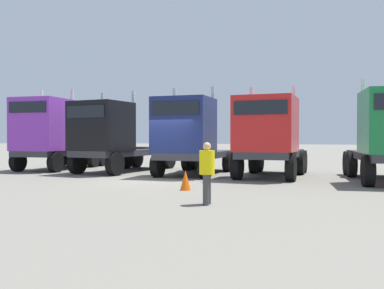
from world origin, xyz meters
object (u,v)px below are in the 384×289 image
object	(u,v)px
semi_truck_navy	(190,137)
traffic_cone_near	(185,180)
semi_truck_red	(269,135)
semi_truck_purple	(49,134)
visitor_in_hivis	(207,169)
semi_truck_black	(111,137)

from	to	relation	value
semi_truck_navy	traffic_cone_near	xyz separation A→B (m)	(2.01, -4.97, -1.46)
semi_truck_navy	semi_truck_red	bearing A→B (deg)	90.77
semi_truck_navy	semi_truck_red	distance (m)	3.58
semi_truck_purple	visitor_in_hivis	xyz separation A→B (m)	(11.97, -7.50, -1.02)
semi_truck_red	traffic_cone_near	world-z (taller)	semi_truck_red
semi_truck_navy	traffic_cone_near	world-z (taller)	semi_truck_navy
semi_truck_purple	visitor_in_hivis	distance (m)	14.16
semi_truck_purple	semi_truck_navy	bearing A→B (deg)	81.83
semi_truck_red	visitor_in_hivis	xyz separation A→B (m)	(0.19, -7.83, -0.92)
semi_truck_navy	semi_truck_red	xyz separation A→B (m)	(3.57, 0.33, 0.06)
semi_truck_black	traffic_cone_near	bearing A→B (deg)	54.04
semi_truck_black	semi_truck_navy	distance (m)	4.20
visitor_in_hivis	traffic_cone_near	xyz separation A→B (m)	(-1.74, 2.52, -0.60)
semi_truck_purple	visitor_in_hivis	world-z (taller)	semi_truck_purple
visitor_in_hivis	traffic_cone_near	size ratio (longest dim) A/B	2.43
semi_truck_red	visitor_in_hivis	world-z (taller)	semi_truck_red
semi_truck_black	semi_truck_red	bearing A→B (deg)	95.26
visitor_in_hivis	semi_truck_black	bearing A→B (deg)	126.96
semi_truck_purple	traffic_cone_near	distance (m)	11.48
semi_truck_navy	semi_truck_red	size ratio (longest dim) A/B	1.10
semi_truck_purple	traffic_cone_near	bearing A→B (deg)	55.91
semi_truck_navy	visitor_in_hivis	xyz separation A→B (m)	(3.76, -7.50, -0.86)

